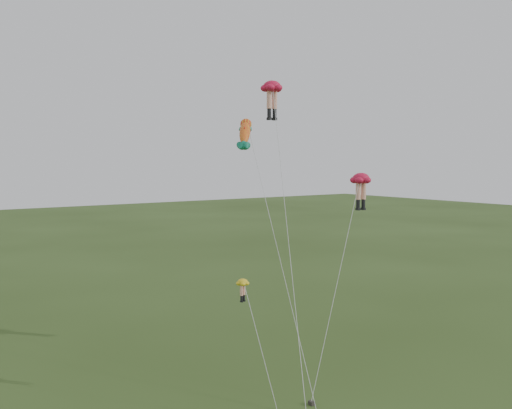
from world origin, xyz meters
TOP-DOWN VIEW (x-y plane):
  - ground at (0.00, 0.00)m, footprint 300.00×300.00m
  - legs_kite_red_high at (5.25, 8.95)m, footprint 6.91×12.18m
  - legs_kite_red_mid at (8.23, 2.61)m, footprint 8.71×4.84m
  - legs_kite_yellow at (-2.68, 0.90)m, footprint 1.03×3.90m
  - fish_kite at (2.86, 9.01)m, footprint 4.49×13.27m

SIDE VIEW (x-z plane):
  - ground at x=0.00m, z-range 0.00..0.00m
  - legs_kite_yellow at x=-2.68m, z-range 2.92..10.43m
  - legs_kite_red_mid at x=8.23m, z-range 5.97..19.39m
  - fish_kite at x=2.86m, z-range 7.45..25.10m
  - legs_kite_red_high at x=5.25m, z-range 9.28..29.55m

